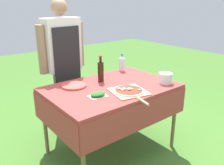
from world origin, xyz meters
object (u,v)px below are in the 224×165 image
Objects in this scene: pizza_on_peel at (129,91)px; plate_stack at (74,86)px; prep_table at (111,93)px; water_bottle at (122,63)px; herb_container at (98,95)px; oil_bottle at (101,71)px; mixing_tub at (165,78)px; person_cook at (63,58)px.

plate_stack is (-0.34, 0.49, -0.00)m from pizza_on_peel.
prep_table is 0.41m from plate_stack.
pizza_on_peel is at bearing -125.34° from water_bottle.
pizza_on_peel is 0.32m from herb_container.
prep_table is 0.28m from oil_bottle.
herb_container is at bearing -129.46° from oil_bottle.
water_bottle is at bearing 67.50° from pizza_on_peel.
mixing_tub is (0.06, -0.66, -0.05)m from water_bottle.
oil_bottle is at bearing 50.54° from herb_container.
oil_bottle reaches higher than herb_container.
plate_stack is at bearing 142.83° from prep_table.
prep_table is 0.82m from person_cook.
person_cook is 1.26m from mixing_tub.
oil_bottle is at bearing 101.83° from person_cook.
person_cook is at bearing 107.61° from oil_bottle.
water_bottle reaches higher than herb_container.
herb_container reaches higher than prep_table.
person_cook is 11.06× the size of mixing_tub.
pizza_on_peel is 3.57× the size of mixing_tub.
pizza_on_peel is 2.92× the size of herb_container.
mixing_tub is at bearing -28.53° from prep_table.
herb_container is at bearing 77.41° from person_cook.
herb_container is (-0.27, -0.14, 0.10)m from prep_table.
water_bottle is (0.46, 0.17, -0.01)m from oil_bottle.
pizza_on_peel is at bearing -19.82° from herb_container.
person_cook is at bearing 73.73° from plate_stack.
person_cook is 9.03× the size of herb_container.
pizza_on_peel is 2.45× the size of water_bottle.
plate_stack is at bearing 67.95° from person_cook.
oil_bottle is at bearing 136.93° from mixing_tub.
prep_table is 0.81× the size of person_cook.
mixing_tub is (0.53, -0.29, 0.14)m from prep_table.
herb_container is 0.82m from mixing_tub.
prep_table is at bearing 27.78° from herb_container.
oil_bottle is 1.12× the size of plate_stack.
pizza_on_peel is 0.51m from mixing_tub.
herb_container is (-0.30, 0.11, 0.01)m from pizza_on_peel.
pizza_on_peel is at bearing -83.89° from prep_table.
water_bottle reaches higher than plate_stack.
mixing_tub is (0.80, -0.14, 0.04)m from herb_container.
mixing_tub reaches higher than plate_stack.
person_cook is 1.04m from pizza_on_peel.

